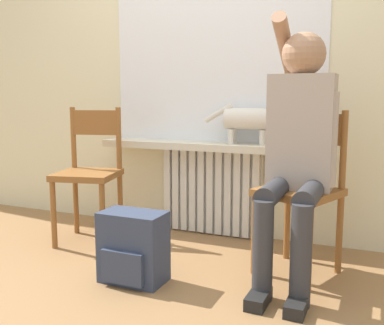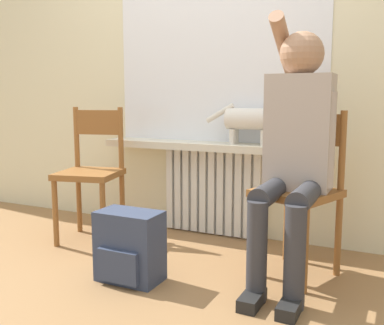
% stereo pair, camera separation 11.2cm
% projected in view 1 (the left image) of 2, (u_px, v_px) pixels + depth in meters
% --- Properties ---
extents(ground_plane, '(12.00, 12.00, 0.00)m').
position_uv_depth(ground_plane, '(127.00, 298.00, 2.19)').
color(ground_plane, olive).
extents(wall_with_window, '(7.00, 0.06, 2.70)m').
position_uv_depth(wall_with_window, '(217.00, 42.00, 3.11)').
color(wall_with_window, beige).
rests_on(wall_with_window, ground_plane).
extents(radiator, '(0.73, 0.08, 0.61)m').
position_uv_depth(radiator, '(212.00, 192.00, 3.19)').
color(radiator, silver).
rests_on(radiator, ground_plane).
extents(windowsill, '(1.59, 0.22, 0.05)m').
position_uv_depth(windowsill, '(209.00, 146.00, 3.09)').
color(windowsill, beige).
rests_on(windowsill, radiator).
extents(window_glass, '(1.53, 0.01, 1.10)m').
position_uv_depth(window_glass, '(215.00, 62.00, 3.10)').
color(window_glass, white).
rests_on(window_glass, windowsill).
extents(chair_left, '(0.46, 0.46, 0.90)m').
position_uv_depth(chair_left, '(89.00, 171.00, 3.03)').
color(chair_left, brown).
rests_on(chair_left, ground_plane).
extents(chair_right, '(0.49, 0.49, 0.90)m').
position_uv_depth(chair_right, '(302.00, 188.00, 2.47)').
color(chair_right, brown).
rests_on(chair_right, ground_plane).
extents(person, '(0.36, 0.97, 1.42)m').
position_uv_depth(person, '(298.00, 141.00, 2.34)').
color(person, '#333338').
rests_on(person, ground_plane).
extents(cat, '(0.54, 0.14, 0.27)m').
position_uv_depth(cat, '(250.00, 120.00, 2.96)').
color(cat, silver).
rests_on(cat, windowsill).
extents(backpack, '(0.34, 0.23, 0.38)m').
position_uv_depth(backpack, '(133.00, 248.00, 2.37)').
color(backpack, '#333D56').
rests_on(backpack, ground_plane).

